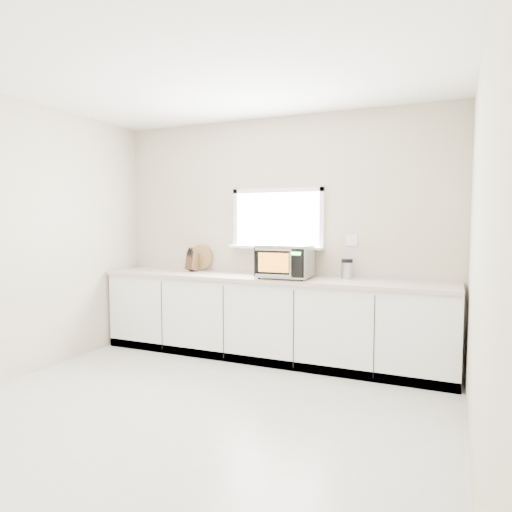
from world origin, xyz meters
The scene contains 8 objects.
ground centered at (0.00, 0.00, 0.00)m, with size 4.00×4.00×0.00m, color beige.
back_wall centered at (0.00, 2.00, 1.36)m, with size 4.00×0.17×2.70m.
cabinets centered at (0.00, 1.70, 0.44)m, with size 3.92×0.60×0.88m, color white.
countertop centered at (0.00, 1.69, 0.90)m, with size 3.92×0.64×0.04m, color beige.
microwave centered at (0.21, 1.64, 1.11)m, with size 0.57×0.47×0.36m.
knife_block centered at (-1.02, 1.78, 1.05)m, with size 0.10×0.21×0.29m.
cutting_board centered at (-1.00, 1.94, 1.08)m, with size 0.31×0.31×0.02m, color #9A6A3B.
coffee_grinder centered at (0.84, 1.85, 1.03)m, with size 0.12×0.12×0.21m.
Camera 1 is at (1.87, -2.91, 1.54)m, focal length 32.00 mm.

